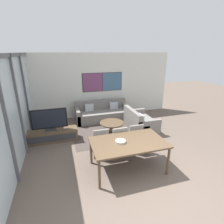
{
  "coord_description": "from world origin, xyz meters",
  "views": [
    {
      "loc": [
        -1.72,
        -2.51,
        2.83
      ],
      "look_at": [
        -0.13,
        2.67,
        0.95
      ],
      "focal_mm": 28.0,
      "sensor_mm": 36.0,
      "label": 1
    }
  ],
  "objects_px": {
    "tv_console": "(51,136)",
    "dining_chair_centre": "(118,138)",
    "dining_chair_right": "(134,135)",
    "dining_chair_left": "(100,140)",
    "sofa_side": "(139,123)",
    "fruit_bowl": "(121,141)",
    "sofa_main": "(102,114)",
    "dining_table": "(128,144)",
    "television": "(49,120)",
    "coffee_table": "(112,125)"
  },
  "relations": [
    {
      "from": "tv_console",
      "to": "dining_chair_right",
      "type": "height_order",
      "value": "dining_chair_right"
    },
    {
      "from": "sofa_side",
      "to": "fruit_bowl",
      "type": "distance_m",
      "value": 2.6
    },
    {
      "from": "sofa_main",
      "to": "sofa_side",
      "type": "bearing_deg",
      "value": -52.73
    },
    {
      "from": "tv_console",
      "to": "fruit_bowl",
      "type": "xyz_separation_m",
      "value": [
        1.68,
        -2.06,
        0.59
      ]
    },
    {
      "from": "dining_chair_centre",
      "to": "fruit_bowl",
      "type": "xyz_separation_m",
      "value": [
        -0.19,
        -0.7,
        0.31
      ]
    },
    {
      "from": "dining_chair_centre",
      "to": "fruit_bowl",
      "type": "relative_size",
      "value": 3.41
    },
    {
      "from": "sofa_main",
      "to": "dining_chair_right",
      "type": "bearing_deg",
      "value": -83.7
    },
    {
      "from": "dining_chair_left",
      "to": "dining_chair_centre",
      "type": "distance_m",
      "value": 0.52
    },
    {
      "from": "sofa_side",
      "to": "dining_chair_centre",
      "type": "height_order",
      "value": "dining_chair_centre"
    },
    {
      "from": "coffee_table",
      "to": "dining_table",
      "type": "distance_m",
      "value": 2.14
    },
    {
      "from": "television",
      "to": "sofa_side",
      "type": "distance_m",
      "value": 3.21
    },
    {
      "from": "sofa_main",
      "to": "dining_chair_centre",
      "type": "relative_size",
      "value": 2.64
    },
    {
      "from": "coffee_table",
      "to": "fruit_bowl",
      "type": "bearing_deg",
      "value": -101.28
    },
    {
      "from": "dining_chair_right",
      "to": "coffee_table",
      "type": "bearing_deg",
      "value": 102.91
    },
    {
      "from": "dining_chair_left",
      "to": "dining_chair_centre",
      "type": "xyz_separation_m",
      "value": [
        0.52,
        -0.05,
        0.0
      ]
    },
    {
      "from": "sofa_main",
      "to": "coffee_table",
      "type": "relative_size",
      "value": 2.64
    },
    {
      "from": "sofa_side",
      "to": "dining_table",
      "type": "distance_m",
      "value": 2.49
    },
    {
      "from": "dining_chair_left",
      "to": "dining_chair_right",
      "type": "xyz_separation_m",
      "value": [
        1.04,
        0.0,
        0.0
      ]
    },
    {
      "from": "television",
      "to": "sofa_side",
      "type": "bearing_deg",
      "value": -0.01
    },
    {
      "from": "dining_table",
      "to": "dining_chair_centre",
      "type": "distance_m",
      "value": 0.75
    },
    {
      "from": "tv_console",
      "to": "dining_chair_left",
      "type": "height_order",
      "value": "dining_chair_left"
    },
    {
      "from": "dining_chair_left",
      "to": "dining_chair_centre",
      "type": "relative_size",
      "value": 1.0
    },
    {
      "from": "coffee_table",
      "to": "sofa_main",
      "type": "bearing_deg",
      "value": 90.0
    },
    {
      "from": "television",
      "to": "coffee_table",
      "type": "height_order",
      "value": "television"
    },
    {
      "from": "sofa_side",
      "to": "dining_chair_centre",
      "type": "distance_m",
      "value": 1.89
    },
    {
      "from": "tv_console",
      "to": "dining_chair_centre",
      "type": "xyz_separation_m",
      "value": [
        1.88,
        -1.35,
        0.29
      ]
    },
    {
      "from": "dining_chair_left",
      "to": "dining_chair_right",
      "type": "bearing_deg",
      "value": 0.27
    },
    {
      "from": "dining_chair_centre",
      "to": "dining_chair_right",
      "type": "height_order",
      "value": "same"
    },
    {
      "from": "television",
      "to": "fruit_bowl",
      "type": "bearing_deg",
      "value": -50.73
    },
    {
      "from": "dining_chair_centre",
      "to": "dining_chair_right",
      "type": "relative_size",
      "value": 1.0
    },
    {
      "from": "tv_console",
      "to": "dining_chair_left",
      "type": "xyz_separation_m",
      "value": [
        1.36,
        -1.3,
        0.29
      ]
    },
    {
      "from": "sofa_main",
      "to": "coffee_table",
      "type": "xyz_separation_m",
      "value": [
        0.0,
        -1.41,
        0.04
      ]
    },
    {
      "from": "sofa_side",
      "to": "dining_chair_centre",
      "type": "bearing_deg",
      "value": 136.14
    },
    {
      "from": "dining_table",
      "to": "fruit_bowl",
      "type": "xyz_separation_m",
      "value": [
        -0.19,
        0.02,
        0.1
      ]
    },
    {
      "from": "sofa_side",
      "to": "dining_chair_left",
      "type": "distance_m",
      "value": 2.25
    },
    {
      "from": "television",
      "to": "dining_table",
      "type": "height_order",
      "value": "television"
    },
    {
      "from": "tv_console",
      "to": "sofa_main",
      "type": "bearing_deg",
      "value": 34.15
    },
    {
      "from": "dining_chair_centre",
      "to": "dining_chair_right",
      "type": "bearing_deg",
      "value": 6.51
    },
    {
      "from": "sofa_main",
      "to": "dining_table",
      "type": "relative_size",
      "value": 1.26
    },
    {
      "from": "sofa_main",
      "to": "dining_chair_right",
      "type": "distance_m",
      "value": 2.74
    },
    {
      "from": "dining_chair_left",
      "to": "fruit_bowl",
      "type": "xyz_separation_m",
      "value": [
        0.33,
        -0.76,
        0.31
      ]
    },
    {
      "from": "dining_chair_left",
      "to": "sofa_main",
      "type": "bearing_deg",
      "value": 74.78
    },
    {
      "from": "sofa_main",
      "to": "fruit_bowl",
      "type": "height_order",
      "value": "fruit_bowl"
    },
    {
      "from": "dining_chair_left",
      "to": "dining_table",
      "type": "bearing_deg",
      "value": -56.24
    },
    {
      "from": "tv_console",
      "to": "dining_table",
      "type": "height_order",
      "value": "dining_table"
    },
    {
      "from": "coffee_table",
      "to": "dining_chair_centre",
      "type": "distance_m",
      "value": 1.4
    },
    {
      "from": "tv_console",
      "to": "dining_chair_centre",
      "type": "height_order",
      "value": "dining_chair_centre"
    },
    {
      "from": "coffee_table",
      "to": "dining_chair_left",
      "type": "relative_size",
      "value": 1.0
    },
    {
      "from": "dining_chair_right",
      "to": "fruit_bowl",
      "type": "height_order",
      "value": "dining_chair_right"
    },
    {
      "from": "fruit_bowl",
      "to": "tv_console",
      "type": "bearing_deg",
      "value": 129.28
    }
  ]
}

